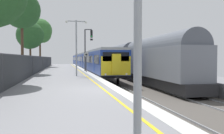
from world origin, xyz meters
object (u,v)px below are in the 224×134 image
object	(u,v)px
freight_train_adjacent_track	(110,59)
background_tree_centre	(30,36)
signal_gantry	(87,45)
background_tree_left	(41,32)
commuter_train_at_platform	(85,60)
background_tree_back	(21,11)
platform_lamp_mid	(76,43)
speed_limit_sign	(86,59)

from	to	relation	value
freight_train_adjacent_track	background_tree_centre	bearing A→B (deg)	-171.56
signal_gantry	background_tree_left	size ratio (longest dim) A/B	0.59
freight_train_adjacent_track	signal_gantry	xyz separation A→B (m)	(-5.49, -12.15, 1.86)
commuter_train_at_platform	background_tree_back	size ratio (longest dim) A/B	6.57
commuter_train_at_platform	signal_gantry	world-z (taller)	signal_gantry
commuter_train_at_platform	background_tree_back	distance (m)	24.44
background_tree_back	background_tree_centre	bearing A→B (deg)	93.93
freight_train_adjacent_track	platform_lamp_mid	xyz separation A→B (m)	(-7.35, -20.76, 1.57)
commuter_train_at_platform	platform_lamp_mid	distance (m)	27.33
commuter_train_at_platform	background_tree_centre	xyz separation A→B (m)	(-9.95, -8.37, 4.04)
signal_gantry	speed_limit_sign	distance (m)	3.33
commuter_train_at_platform	freight_train_adjacent_track	distance (m)	7.47
speed_limit_sign	background_tree_left	xyz separation A→B (m)	(-7.01, 19.99, 5.31)
signal_gantry	platform_lamp_mid	xyz separation A→B (m)	(-1.86, -8.61, -0.29)
background_tree_centre	commuter_train_at_platform	bearing A→B (deg)	40.08
signal_gantry	background_tree_centre	bearing A→B (deg)	130.02
speed_limit_sign	signal_gantry	bearing A→B (deg)	82.61
signal_gantry	background_tree_back	world-z (taller)	background_tree_back
platform_lamp_mid	background_tree_centre	xyz separation A→B (m)	(-6.60, 18.69, 2.18)
commuter_train_at_platform	background_tree_centre	bearing A→B (deg)	-139.92
background_tree_back	background_tree_left	bearing A→B (deg)	89.58
background_tree_centre	background_tree_back	distance (m)	13.76
platform_lamp_mid	background_tree_centre	bearing A→B (deg)	109.47
signal_gantry	background_tree_back	bearing A→B (deg)	-154.62
speed_limit_sign	platform_lamp_mid	size ratio (longest dim) A/B	0.46
background_tree_left	platform_lamp_mid	bearing A→B (deg)	-77.97
freight_train_adjacent_track	background_tree_back	distance (m)	21.08
freight_train_adjacent_track	background_tree_left	xyz separation A→B (m)	(-12.86, 5.11, 5.31)
signal_gantry	background_tree_centre	world-z (taller)	background_tree_centre
platform_lamp_mid	background_tree_back	size ratio (longest dim) A/B	0.58
commuter_train_at_platform	background_tree_back	bearing A→B (deg)	-112.26
freight_train_adjacent_track	platform_lamp_mid	bearing A→B (deg)	-109.50
freight_train_adjacent_track	speed_limit_sign	size ratio (longest dim) A/B	24.75
signal_gantry	platform_lamp_mid	distance (m)	8.81
platform_lamp_mid	commuter_train_at_platform	bearing A→B (deg)	82.95
signal_gantry	background_tree_back	xyz separation A→B (m)	(-7.52, -3.57, 3.44)
background_tree_centre	background_tree_back	bearing A→B (deg)	-86.07
background_tree_left	signal_gantry	bearing A→B (deg)	-66.87
freight_train_adjacent_track	background_tree_centre	size ratio (longest dim) A/B	7.73
speed_limit_sign	background_tree_centre	xyz separation A→B (m)	(-8.10, 12.81, 3.75)
speed_limit_sign	background_tree_centre	world-z (taller)	background_tree_centre
background_tree_back	platform_lamp_mid	bearing A→B (deg)	-41.67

